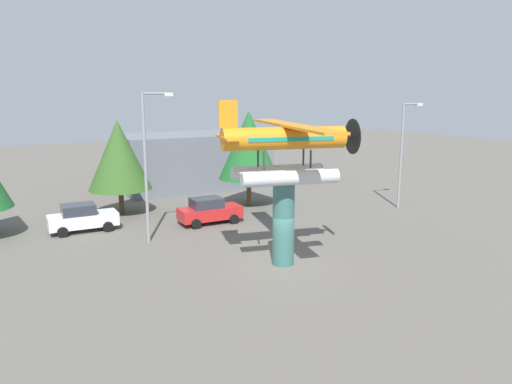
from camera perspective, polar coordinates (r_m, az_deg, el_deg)
name	(u,v)px	position (r m, az deg, el deg)	size (l,w,h in m)	color
ground_plane	(283,264)	(25.31, 3.18, -8.41)	(140.00, 140.00, 0.00)	#605B54
display_pedestal	(283,223)	(24.66, 3.24, -3.70)	(1.10, 1.10, 4.31)	#386B66
floatplane_monument	(287,148)	(23.98, 3.64, 5.19)	(7.15, 10.40, 4.00)	silver
car_near_white	(82,218)	(32.71, -19.75, -2.85)	(4.20, 2.02, 1.76)	white
car_mid_red	(209,211)	(32.78, -5.51, -2.18)	(4.20, 2.02, 1.76)	red
streetlight_primary	(148,158)	(28.51, -12.54, 3.95)	(1.84, 0.28, 8.70)	gray
streetlight_secondary	(403,148)	(38.19, 16.91, 5.00)	(1.84, 0.28, 7.93)	gray
storefront_building	(193,160)	(45.58, -7.44, 3.69)	(13.14, 7.48, 4.95)	slate
tree_east	(119,155)	(35.95, -15.81, 4.18)	(4.45, 4.45, 6.77)	brown
tree_center_back	(249,145)	(37.20, -0.85, 5.54)	(4.65, 4.65, 7.33)	brown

